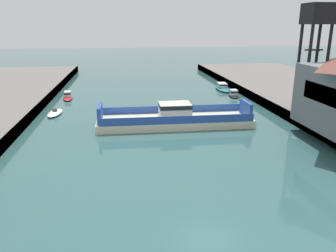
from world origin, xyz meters
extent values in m
plane|color=#335B5B|center=(0.00, 0.00, 0.00)|extent=(400.00, 400.00, 0.00)
cube|color=#4C4742|center=(-19.43, 20.00, 0.80)|extent=(0.30, 140.00, 1.60)
cube|color=#4C4742|center=(19.43, 20.00, 0.80)|extent=(0.30, 140.00, 1.60)
cube|color=beige|center=(1.92, 27.33, 0.55)|extent=(22.45, 6.52, 1.10)
cube|color=#284CA3|center=(1.95, 30.43, 1.65)|extent=(21.50, 0.32, 1.10)
cube|color=#284CA3|center=(1.89, 24.24, 1.65)|extent=(21.50, 0.32, 1.10)
cube|color=beige|center=(1.92, 27.33, 2.20)|extent=(4.51, 3.51, 2.21)
cube|color=black|center=(1.92, 27.33, 2.96)|extent=(4.55, 3.55, 0.60)
cube|color=#284CA3|center=(12.62, 27.24, 2.20)|extent=(0.54, 4.42, 2.20)
cube|color=#284CA3|center=(-8.78, 27.43, 2.20)|extent=(0.54, 4.42, 2.20)
ellipsoid|color=white|center=(-16.64, 35.98, 0.26)|extent=(2.47, 5.67, 0.52)
cube|color=#4C4C51|center=(-16.64, 35.98, 0.77)|extent=(0.73, 0.46, 0.50)
ellipsoid|color=#237075|center=(16.86, 53.35, 0.29)|extent=(3.11, 8.48, 0.59)
cube|color=silver|center=(16.90, 53.98, 1.03)|extent=(2.01, 3.02, 0.89)
cube|color=black|center=(16.90, 53.98, 1.14)|extent=(2.07, 3.11, 0.27)
ellipsoid|color=red|center=(-16.36, 48.04, 0.23)|extent=(2.43, 5.83, 0.46)
cube|color=silver|center=(-16.41, 48.46, 0.96)|extent=(1.47, 2.11, 1.00)
cube|color=black|center=(-16.41, 48.46, 1.08)|extent=(1.51, 2.17, 0.30)
ellipsoid|color=black|center=(17.04, 46.34, 0.18)|extent=(2.71, 5.83, 0.36)
cube|color=silver|center=(16.98, 45.93, 0.89)|extent=(1.61, 2.14, 1.07)
cube|color=black|center=(16.98, 45.93, 1.02)|extent=(1.65, 2.20, 0.32)
cube|color=black|center=(17.75, 13.98, 6.36)|extent=(0.08, 13.24, 2.15)
cylinder|color=black|center=(20.68, 28.23, 7.90)|extent=(0.44, 0.44, 12.59)
cylinder|color=black|center=(23.48, 28.23, 7.90)|extent=(0.44, 0.44, 12.59)
cylinder|color=black|center=(20.68, 25.44, 7.90)|extent=(0.44, 0.44, 12.59)
cylinder|color=black|center=(23.48, 25.44, 7.90)|extent=(0.44, 0.44, 12.59)
cube|color=black|center=(22.08, 26.84, 6.01)|extent=(2.80, 0.20, 0.20)
cube|color=black|center=(22.08, 26.84, 6.01)|extent=(0.20, 2.80, 0.20)
cube|color=black|center=(22.08, 26.84, 10.67)|extent=(2.80, 0.20, 0.20)
cube|color=black|center=(22.08, 26.84, 10.67)|extent=(0.20, 2.80, 0.20)
cube|color=black|center=(22.08, 26.84, 15.62)|extent=(3.63, 3.63, 2.86)
cylinder|color=black|center=(19.98, 16.24, 1.88)|extent=(0.28, 0.28, 0.55)
camera|label=1|loc=(-5.37, -19.37, 14.19)|focal=35.95mm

